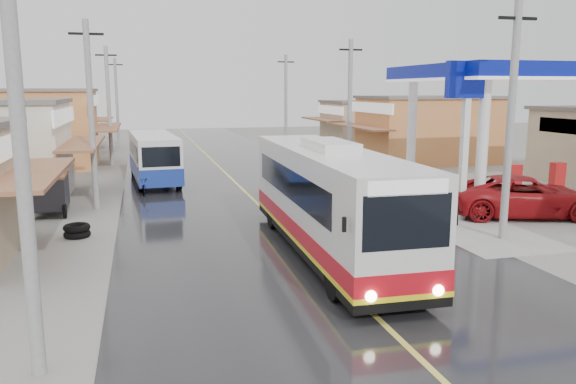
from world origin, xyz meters
name	(u,v)px	position (x,y,z in m)	size (l,w,h in m)	color
ground	(310,254)	(0.00, 0.00, 0.00)	(120.00, 120.00, 0.00)	slate
road	(233,181)	(0.00, 15.00, 0.01)	(12.00, 90.00, 0.02)	black
centre_line	(233,180)	(0.00, 15.00, 0.02)	(0.15, 90.00, 0.01)	#D8CC4C
shopfronts_right	(495,178)	(15.00, 12.00, 0.00)	(11.00, 44.00, 4.80)	beige
utility_poles_left	(106,183)	(-7.00, 16.00, 0.00)	(1.60, 50.00, 8.00)	gray
utility_poles_right	(348,176)	(7.00, 15.00, 0.00)	(1.60, 36.00, 8.00)	gray
coach_bus	(328,200)	(0.59, 0.01, 1.72)	(2.85, 11.49, 3.57)	silver
second_bus	(154,157)	(-4.36, 15.49, 1.45)	(2.73, 8.21, 2.68)	silver
jeepney	(524,196)	(10.02, 2.89, 0.84)	(2.79, 6.05, 1.68)	maroon
cyclist	(144,183)	(-4.94, 11.82, 0.61)	(0.65, 1.73, 1.85)	black
tricycle_near	(50,192)	(-8.74, 8.17, 0.97)	(1.51, 2.22, 1.69)	#26262D
tyre_stack	(77,231)	(-7.33, 4.04, 0.24)	(0.92, 0.92, 0.47)	black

